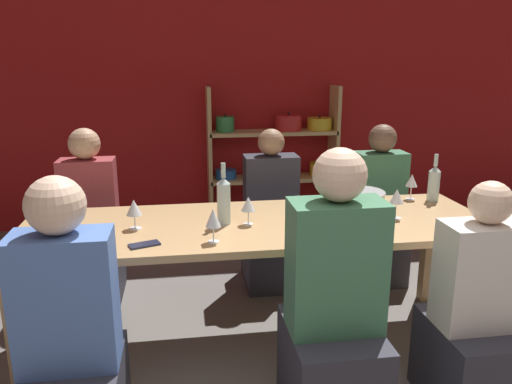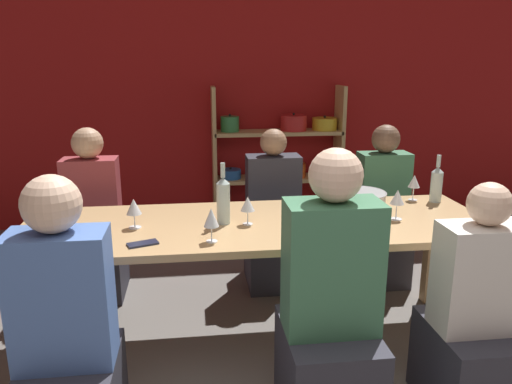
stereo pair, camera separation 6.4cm
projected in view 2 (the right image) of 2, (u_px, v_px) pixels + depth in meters
The scene contains 21 objects.
wall_back_red at pixel (239, 90), 4.94m from camera, with size 8.80×0.06×2.70m.
shelf_unit at pixel (280, 172), 5.00m from camera, with size 1.29×0.30×1.40m.
dining_table at pixel (258, 236), 2.85m from camera, with size 2.65×0.87×0.75m.
mixing_bowl at pixel (360, 200), 3.07m from camera, with size 0.32×0.32×0.11m.
wine_bottle_green at pixel (437, 184), 3.21m from camera, with size 0.07×0.07×0.31m.
wine_bottle_dark at pixel (223, 200), 2.77m from camera, with size 0.08×0.08×0.35m.
wine_glass_red_a at pixel (134, 208), 2.71m from camera, with size 0.08×0.08×0.16m.
wine_glass_white_a at pixel (248, 205), 2.76m from camera, with size 0.08×0.08×0.16m.
wine_glass_red_b at pixel (414, 182), 3.24m from camera, with size 0.08×0.08×0.17m.
wine_glass_red_c at pixel (347, 205), 2.75m from camera, with size 0.08×0.08×0.16m.
wine_glass_empty_a at pixel (397, 198), 2.85m from camera, with size 0.08×0.08×0.18m.
wine_glass_red_d at pixel (211, 218), 2.50m from camera, with size 0.08×0.08×0.18m.
wine_glass_red_e at pixel (298, 203), 2.85m from camera, with size 0.08×0.08×0.15m.
wine_glass_empty_b at pixel (310, 219), 2.51m from camera, with size 0.07×0.07×0.17m.
cell_phone at pixel (143, 244), 2.49m from camera, with size 0.16×0.12×0.01m.
person_near_a at pixel (473, 333), 2.32m from camera, with size 0.39×0.48×1.14m.
person_far_a at pixel (95, 234), 3.52m from camera, with size 0.37×0.46×1.21m.
person_near_b at pixel (329, 328), 2.23m from camera, with size 0.41×0.51×1.30m.
person_far_b at pixel (273, 229), 3.70m from camera, with size 0.38×0.48×1.17m.
person_near_c at pixel (68, 354), 2.08m from camera, with size 0.39×0.49×1.23m.
person_far_c at pixel (380, 224), 3.75m from camera, with size 0.37×0.46×1.19m.
Camera 2 is at (-0.46, -1.18, 1.65)m, focal length 35.00 mm.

